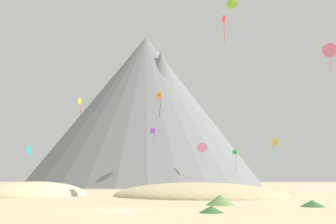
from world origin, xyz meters
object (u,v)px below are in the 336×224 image
at_px(kite_red_high, 224,23).
at_px(kite_violet_low, 153,131).
at_px(kite_rainbow_mid, 330,51).
at_px(kite_gold_low, 275,144).
at_px(bush_far_right, 312,203).
at_px(bush_far_left, 33,196).
at_px(bush_low_patch, 254,196).
at_px(kite_orange_mid, 159,96).
at_px(kite_pink_low, 202,148).
at_px(kite_teal_low, 30,150).
at_px(kite_yellow_mid, 81,102).
at_px(kite_lime_high, 232,4).
at_px(kite_green_low, 236,152).
at_px(bush_ridge_crest, 220,200).
at_px(rock_massif, 148,110).
at_px(bush_near_right, 211,209).

bearing_deg(kite_red_high, kite_violet_low, -57.24).
bearing_deg(kite_rainbow_mid, kite_gold_low, 37.96).
bearing_deg(bush_far_right, bush_far_left, 156.06).
xyz_separation_m(bush_low_patch, kite_orange_mid, (-13.01, 21.27, 16.81)).
xyz_separation_m(kite_pink_low, kite_gold_low, (9.03, -37.05, -2.53)).
height_order(kite_teal_low, kite_yellow_mid, kite_yellow_mid).
height_order(kite_teal_low, kite_lime_high, kite_lime_high).
bearing_deg(kite_red_high, kite_teal_low, -2.06).
xyz_separation_m(kite_lime_high, kite_green_low, (3.06, 28.03, -22.60)).
bearing_deg(kite_yellow_mid, kite_orange_mid, -54.82).
distance_m(bush_low_patch, kite_rainbow_mid, 29.06).
distance_m(bush_ridge_crest, kite_rainbow_mid, 36.22).
distance_m(kite_pink_low, kite_red_high, 33.48).
distance_m(rock_massif, kite_violet_low, 36.10).
distance_m(bush_near_right, bush_far_left, 29.53).
xyz_separation_m(kite_teal_low, kite_green_low, (38.61, 21.85, 0.97)).
bearing_deg(kite_red_high, kite_rainbow_mid, 162.10).
bearing_deg(kite_violet_low, bush_low_patch, -95.38).
xyz_separation_m(bush_near_right, bush_far_left, (-21.81, 19.91, -0.01)).
bearing_deg(bush_ridge_crest, kite_violet_low, 102.91).
bearing_deg(kite_green_low, kite_gold_low, -55.27).
bearing_deg(rock_massif, kite_green_low, -54.75).
bearing_deg(bush_far_left, kite_gold_low, 7.76).
height_order(kite_teal_low, kite_rainbow_mid, kite_rainbow_mid).
bearing_deg(kite_orange_mid, rock_massif, 92.20).
bearing_deg(kite_yellow_mid, bush_low_patch, -112.97).
relative_size(bush_far_right, kite_yellow_mid, 0.75).
height_order(bush_far_left, kite_teal_low, kite_teal_low).
xyz_separation_m(kite_pink_low, kite_red_high, (3.49, -26.67, 19.93)).
xyz_separation_m(kite_orange_mid, kite_gold_low, (17.33, -13.82, -10.16)).
distance_m(kite_green_low, kite_rainbow_mid, 34.03).
distance_m(bush_far_right, bush_far_left, 33.74).
bearing_deg(bush_far_right, kite_rainbow_mid, 63.76).
relative_size(kite_lime_high, kite_orange_mid, 0.79).
bearing_deg(kite_yellow_mid, bush_far_right, -124.49).
bearing_deg(kite_yellow_mid, bush_far_left, 176.04).
distance_m(bush_ridge_crest, kite_gold_low, 20.00).
height_order(bush_low_patch, kite_yellow_mid, kite_yellow_mid).
bearing_deg(kite_rainbow_mid, kite_violet_low, -31.71).
bearing_deg(kite_pink_low, kite_gold_low, 111.43).
bearing_deg(bush_low_patch, kite_green_low, 86.13).
height_order(bush_far_left, kite_violet_low, kite_violet_low).
distance_m(kite_gold_low, kite_rainbow_mid, 18.98).
xyz_separation_m(bush_far_left, kite_red_high, (26.40, 14.74, 29.29)).
distance_m(kite_teal_low, kite_pink_low, 40.03).
bearing_deg(bush_far_right, bush_near_right, -145.45).
xyz_separation_m(kite_lime_high, kite_orange_mid, (-12.74, 8.04, -13.64)).
height_order(kite_yellow_mid, kite_gold_low, kite_yellow_mid).
xyz_separation_m(bush_far_right, kite_violet_low, (-19.51, 52.34, 13.12)).
xyz_separation_m(bush_near_right, kite_pink_low, (1.10, 61.31, 9.34)).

